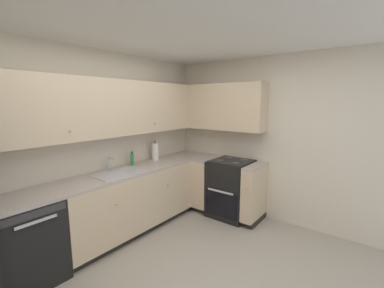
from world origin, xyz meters
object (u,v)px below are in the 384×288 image
at_px(dishwasher, 27,242).
at_px(paper_towel_roll, 155,151).
at_px(soap_bottle, 132,159).
at_px(oven_range, 231,188).

height_order(dishwasher, paper_towel_roll, paper_towel_roll).
distance_m(dishwasher, paper_towel_roll, 2.08).
distance_m(dishwasher, soap_bottle, 1.64).
xyz_separation_m(dishwasher, soap_bottle, (1.53, 0.18, 0.56)).
height_order(oven_range, soap_bottle, soap_bottle).
height_order(dishwasher, soap_bottle, soap_bottle).
bearing_deg(soap_bottle, paper_towel_roll, -2.52).
distance_m(soap_bottle, paper_towel_roll, 0.46).
bearing_deg(paper_towel_roll, soap_bottle, 177.48).
bearing_deg(soap_bottle, oven_range, -43.01).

